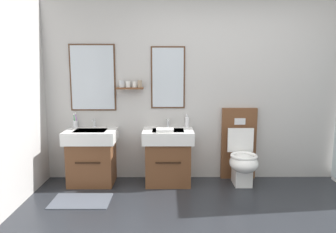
# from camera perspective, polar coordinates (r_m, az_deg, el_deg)

# --- Properties ---
(wall_back) EXTENTS (5.13, 0.27, 2.57)m
(wall_back) POSITION_cam_1_polar(r_m,az_deg,el_deg) (4.48, 9.48, 5.29)
(wall_back) COLOR #B7B5B2
(wall_back) RESTS_ON ground
(bath_mat) EXTENTS (0.68, 0.44, 0.01)m
(bath_mat) POSITION_cam_1_polar(r_m,az_deg,el_deg) (3.98, -15.36, -14.44)
(bath_mat) COLOR #474C56
(bath_mat) RESTS_ON ground
(vanity_sink_left) EXTENTS (0.67, 0.52, 0.73)m
(vanity_sink_left) POSITION_cam_1_polar(r_m,az_deg,el_deg) (4.41, -13.52, -6.78)
(vanity_sink_left) COLOR brown
(vanity_sink_left) RESTS_ON ground
(tap_on_left_sink) EXTENTS (0.03, 0.13, 0.11)m
(tap_on_left_sink) POSITION_cam_1_polar(r_m,az_deg,el_deg) (4.50, -13.16, -1.00)
(tap_on_left_sink) COLOR silver
(tap_on_left_sink) RESTS_ON vanity_sink_left
(vanity_sink_right) EXTENTS (0.67, 0.52, 0.73)m
(vanity_sink_right) POSITION_cam_1_polar(r_m,az_deg,el_deg) (4.29, 0.01, -6.95)
(vanity_sink_right) COLOR brown
(vanity_sink_right) RESTS_ON ground
(tap_on_right_sink) EXTENTS (0.03, 0.13, 0.11)m
(tap_on_right_sink) POSITION_cam_1_polar(r_m,az_deg,el_deg) (4.38, -0.01, -1.01)
(tap_on_right_sink) COLOR silver
(tap_on_right_sink) RESTS_ON vanity_sink_right
(toilet) EXTENTS (0.48, 0.62, 1.00)m
(toilet) POSITION_cam_1_polar(r_m,az_deg,el_deg) (4.43, 12.99, -6.84)
(toilet) COLOR brown
(toilet) RESTS_ON ground
(toothbrush_cup) EXTENTS (0.07, 0.07, 0.21)m
(toothbrush_cup) POSITION_cam_1_polar(r_m,az_deg,el_deg) (4.55, -16.30, -1.21)
(toothbrush_cup) COLOR silver
(toothbrush_cup) RESTS_ON vanity_sink_left
(soap_dispenser) EXTENTS (0.06, 0.06, 0.18)m
(soap_dispenser) POSITION_cam_1_polar(r_m,az_deg,el_deg) (4.39, 3.43, -0.97)
(soap_dispenser) COLOR white
(soap_dispenser) RESTS_ON vanity_sink_right
(folded_hand_towel) EXTENTS (0.22, 0.16, 0.04)m
(folded_hand_towel) POSITION_cam_1_polar(r_m,az_deg,el_deg) (4.05, -0.55, -2.54)
(folded_hand_towel) COLOR white
(folded_hand_towel) RESTS_ON vanity_sink_right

